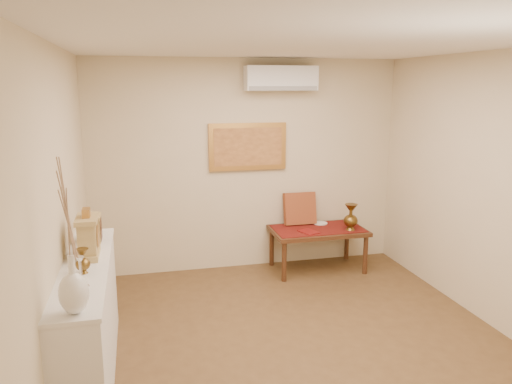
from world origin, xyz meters
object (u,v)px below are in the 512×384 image
object	(u,v)px
wooden_chest	(92,228)
low_table	(318,234)
brass_urn_tall	(351,214)
display_ledge	(89,321)
mantel_clock	(88,236)
white_vase	(69,239)

from	to	relation	value
wooden_chest	low_table	world-z (taller)	wooden_chest
brass_urn_tall	display_ledge	bearing A→B (deg)	-150.59
display_ledge	mantel_clock	bearing A→B (deg)	83.24
mantel_clock	wooden_chest	xyz separation A→B (m)	(-0.00, 0.42, -0.05)
mantel_clock	low_table	xyz separation A→B (m)	(2.65, 1.69, -0.67)
white_vase	display_ledge	xyz separation A→B (m)	(-0.02, 0.89, -0.97)
white_vase	brass_urn_tall	distance (m)	4.06
white_vase	mantel_clock	world-z (taller)	white_vase
wooden_chest	low_table	xyz separation A→B (m)	(2.66, 1.27, -0.62)
mantel_clock	low_table	size ratio (longest dim) A/B	0.34
white_vase	display_ledge	bearing A→B (deg)	91.47
mantel_clock	low_table	world-z (taller)	mantel_clock
white_vase	wooden_chest	size ratio (longest dim) A/B	3.96
brass_urn_tall	low_table	size ratio (longest dim) A/B	0.34
display_ledge	low_table	distance (m)	3.27
mantel_clock	wooden_chest	bearing A→B (deg)	90.37
display_ledge	wooden_chest	bearing A→B (deg)	88.16
brass_urn_tall	wooden_chest	distance (m)	3.25
wooden_chest	low_table	distance (m)	3.01
wooden_chest	white_vase	bearing A→B (deg)	-89.87
mantel_clock	wooden_chest	world-z (taller)	mantel_clock
wooden_chest	low_table	bearing A→B (deg)	25.60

